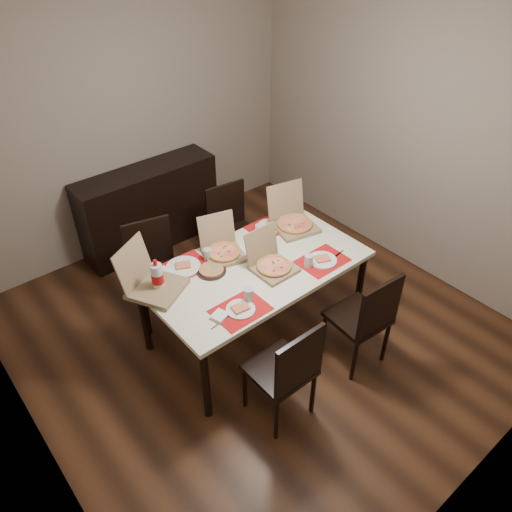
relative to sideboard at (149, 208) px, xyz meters
name	(u,v)px	position (x,y,z in m)	size (l,w,h in m)	color
ground	(256,330)	(0.00, -1.78, -0.46)	(3.80, 4.00, 0.02)	#482816
room_walls	(219,134)	(0.00, -1.35, 1.28)	(3.84, 4.02, 2.62)	gray
sideboard	(149,208)	(0.00, 0.00, 0.00)	(1.50, 0.40, 0.90)	black
dining_table	(256,272)	(-0.01, -1.80, 0.23)	(1.80, 1.00, 0.75)	beige
chair_near_left	(287,370)	(-0.41, -2.61, 0.06)	(0.42, 0.42, 0.93)	black
chair_near_right	(365,317)	(0.43, -2.61, 0.06)	(0.45, 0.45, 0.93)	black
chair_far_left	(155,267)	(-0.52, -1.00, 0.06)	(0.51, 0.51, 0.93)	black
chair_far_right	(232,227)	(0.40, -0.93, 0.06)	(0.47, 0.47, 0.93)	black
setting_near_left	(240,306)	(-0.42, -2.11, 0.32)	(0.48, 0.30, 0.11)	red
setting_near_right	(319,260)	(0.41, -2.09, 0.32)	(0.44, 0.30, 0.11)	red
setting_far_left	(187,264)	(-0.45, -1.44, 0.32)	(0.50, 0.30, 0.11)	red
setting_far_right	(267,227)	(0.40, -1.45, 0.32)	(0.47, 0.30, 0.11)	red
napkin_loose	(271,270)	(0.04, -1.92, 0.31)	(0.12, 0.11, 0.02)	white
pizza_box_center	(271,263)	(0.06, -1.90, 0.35)	(0.31, 0.35, 0.31)	#866E4D
pizza_box_right	(293,221)	(0.61, -1.57, 0.36)	(0.44, 0.47, 0.36)	#866E4D
pizza_box_left	(152,283)	(-0.80, -1.51, 0.36)	(0.52, 0.54, 0.37)	#866E4D
pizza_box_extra	(222,249)	(-0.13, -1.50, 0.35)	(0.39, 0.42, 0.31)	#866E4D
faina_plate	(211,270)	(-0.33, -1.62, 0.31)	(0.24, 0.24, 0.03)	black
dip_bowl	(244,251)	(0.02, -1.60, 0.32)	(0.13, 0.13, 0.03)	white
soda_bottle	(157,277)	(-0.77, -1.54, 0.42)	(0.09, 0.09, 0.28)	silver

